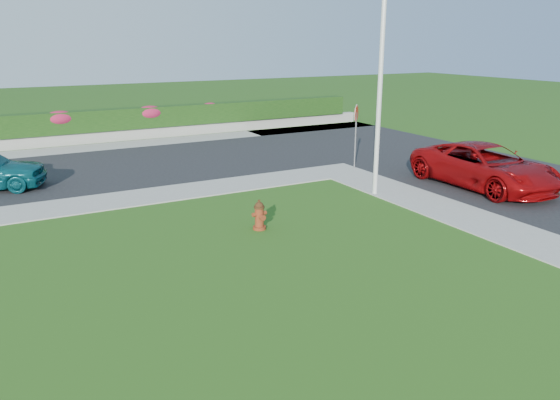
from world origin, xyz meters
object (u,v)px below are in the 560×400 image
suv_red (485,166)px  utility_pole (379,98)px  stop_sign (356,121)px  fire_hydrant (259,215)px

suv_red → utility_pole: bearing=163.3°
stop_sign → fire_hydrant: bearing=-164.9°
fire_hydrant → suv_red: suv_red is taller
utility_pole → stop_sign: bearing=64.6°
suv_red → utility_pole: 4.90m
suv_red → stop_sign: size_ratio=2.09×
utility_pole → stop_sign: size_ratio=2.47×
fire_hydrant → utility_pole: (5.21, 1.36, 2.93)m
fire_hydrant → utility_pole: 6.13m
fire_hydrant → utility_pole: bearing=9.8°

